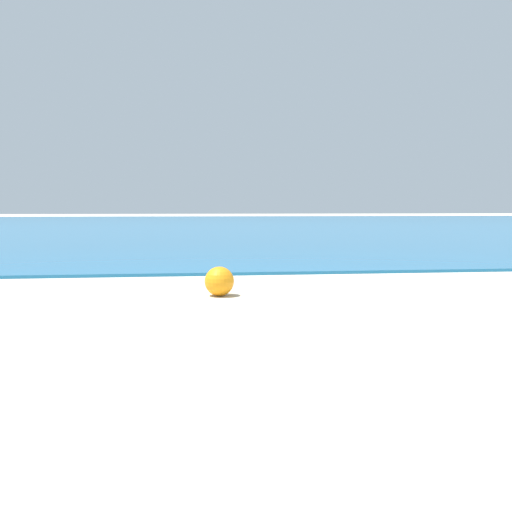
# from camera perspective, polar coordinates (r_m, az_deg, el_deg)

# --- Properties ---
(water) EXTENTS (160.00, 60.00, 0.06)m
(water) POSITION_cam_1_polar(r_m,az_deg,el_deg) (40.21, -6.45, 3.23)
(water) COLOR #1E6B9E
(water) RESTS_ON ground
(beach_ball) EXTENTS (0.42, 0.42, 0.42)m
(beach_ball) POSITION_cam_1_polar(r_m,az_deg,el_deg) (7.96, -3.72, -2.56)
(beach_ball) COLOR orange
(beach_ball) RESTS_ON ground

